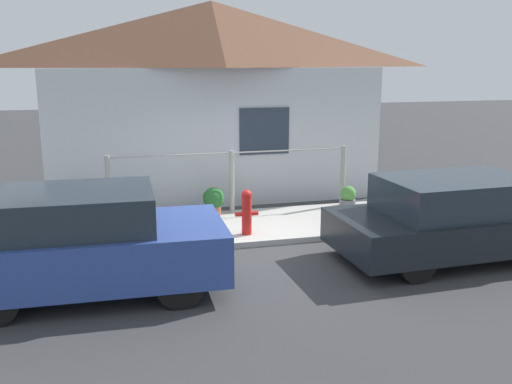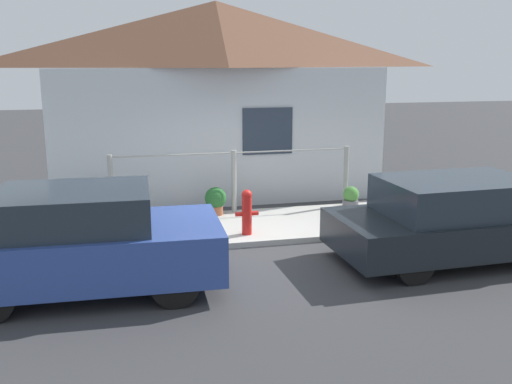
{
  "view_description": "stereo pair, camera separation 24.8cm",
  "coord_description": "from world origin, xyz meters",
  "px_view_note": "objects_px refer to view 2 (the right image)",
  "views": [
    {
      "loc": [
        -2.38,
        -8.97,
        3.13
      ],
      "look_at": [
        0.06,
        0.3,
        0.9
      ],
      "focal_mm": 40.0,
      "sensor_mm": 36.0,
      "label": 1
    },
    {
      "loc": [
        -2.14,
        -9.03,
        3.13
      ],
      "look_at": [
        0.06,
        0.3,
        0.9
      ],
      "focal_mm": 40.0,
      "sensor_mm": 36.0,
      "label": 2
    }
  ],
  "objects_px": {
    "potted_plant_by_fence": "(117,214)",
    "car_left": "(85,241)",
    "car_right": "(461,219)",
    "potted_plant_near_hydrant": "(216,200)",
    "fire_hydrant": "(247,211)",
    "potted_plant_corner": "(351,198)"
  },
  "relations": [
    {
      "from": "car_left",
      "to": "potted_plant_corner",
      "type": "height_order",
      "value": "car_left"
    },
    {
      "from": "car_right",
      "to": "fire_hydrant",
      "type": "height_order",
      "value": "car_right"
    },
    {
      "from": "potted_plant_corner",
      "to": "potted_plant_by_fence",
      "type": "bearing_deg",
      "value": -176.1
    },
    {
      "from": "car_left",
      "to": "potted_plant_by_fence",
      "type": "xyz_separation_m",
      "value": [
        0.4,
        2.62,
        -0.34
      ]
    },
    {
      "from": "potted_plant_by_fence",
      "to": "car_left",
      "type": "bearing_deg",
      "value": -98.73
    },
    {
      "from": "potted_plant_corner",
      "to": "fire_hydrant",
      "type": "bearing_deg",
      "value": -154.1
    },
    {
      "from": "car_left",
      "to": "fire_hydrant",
      "type": "distance_m",
      "value": 3.17
    },
    {
      "from": "potted_plant_near_hydrant",
      "to": "fire_hydrant",
      "type": "bearing_deg",
      "value": -77.06
    },
    {
      "from": "car_right",
      "to": "fire_hydrant",
      "type": "xyz_separation_m",
      "value": [
        -3.11,
        1.74,
        -0.13
      ]
    },
    {
      "from": "car_left",
      "to": "car_right",
      "type": "height_order",
      "value": "car_left"
    },
    {
      "from": "fire_hydrant",
      "to": "potted_plant_by_fence",
      "type": "xyz_separation_m",
      "value": [
        -2.24,
        0.88,
        -0.15
      ]
    },
    {
      "from": "fire_hydrant",
      "to": "potted_plant_by_fence",
      "type": "height_order",
      "value": "fire_hydrant"
    },
    {
      "from": "car_right",
      "to": "fire_hydrant",
      "type": "relative_size",
      "value": 5.25
    },
    {
      "from": "potted_plant_by_fence",
      "to": "car_right",
      "type": "bearing_deg",
      "value": -26.1
    },
    {
      "from": "car_right",
      "to": "potted_plant_near_hydrant",
      "type": "bearing_deg",
      "value": 135.55
    },
    {
      "from": "car_left",
      "to": "potted_plant_corner",
      "type": "distance_m",
      "value": 5.9
    },
    {
      "from": "potted_plant_by_fence",
      "to": "fire_hydrant",
      "type": "bearing_deg",
      "value": -21.4
    },
    {
      "from": "potted_plant_by_fence",
      "to": "potted_plant_corner",
      "type": "relative_size",
      "value": 1.04
    },
    {
      "from": "potted_plant_near_hydrant",
      "to": "potted_plant_by_fence",
      "type": "relative_size",
      "value": 1.12
    },
    {
      "from": "car_right",
      "to": "car_left",
      "type": "bearing_deg",
      "value": 178.15
    },
    {
      "from": "potted_plant_near_hydrant",
      "to": "potted_plant_corner",
      "type": "height_order",
      "value": "potted_plant_near_hydrant"
    },
    {
      "from": "car_left",
      "to": "potted_plant_by_fence",
      "type": "height_order",
      "value": "car_left"
    }
  ]
}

